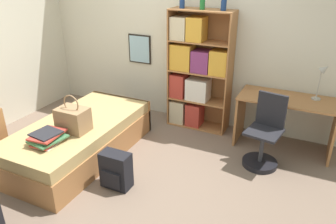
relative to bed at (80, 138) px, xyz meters
name	(u,v)px	position (x,y,z in m)	size (l,w,h in m)	color
ground_plane	(124,167)	(0.65, -0.02, -0.23)	(14.00, 14.00, 0.00)	#756051
wall_back	(180,34)	(0.65, 1.64, 1.07)	(10.00, 0.09, 2.60)	beige
bed	(80,138)	(0.00, 0.00, 0.00)	(0.98, 1.97, 0.46)	#A36B3D
handbag	(73,119)	(0.11, -0.20, 0.38)	(0.36, 0.25, 0.45)	#93704C
book_stack_on_bed	(48,138)	(0.04, -0.55, 0.30)	(0.34, 0.40, 0.12)	silver
bookcase	(194,72)	(0.98, 1.41, 0.61)	(0.88, 0.34, 1.70)	#A36B3D
bottle_brown	(202,4)	(1.07, 1.37, 1.55)	(0.07, 0.07, 0.18)	#1E6B2D
bottle_clear	(224,3)	(1.35, 1.40, 1.57)	(0.07, 0.07, 0.24)	navy
desk	(286,113)	(2.30, 1.30, 0.26)	(1.21, 0.58, 0.70)	#A36B3D
desk_lamp	(323,75)	(2.64, 1.42, 0.79)	(0.16, 0.11, 0.47)	#ADA89E
desk_chair	(264,142)	(2.14, 0.78, 0.07)	(0.44, 0.44, 0.88)	black
backpack	(116,170)	(0.78, -0.37, -0.02)	(0.33, 0.21, 0.41)	black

